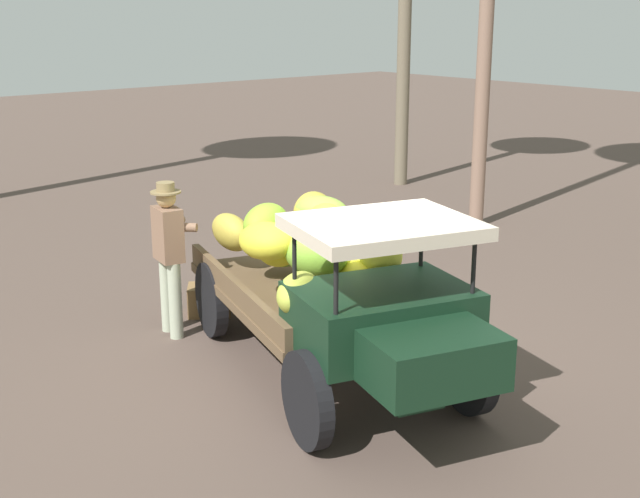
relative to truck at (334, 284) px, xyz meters
The scene contains 4 objects.
ground_plane 1.00m from the truck, 81.91° to the left, with size 60.00×60.00×0.00m, color brown.
truck is the anchor object (origin of this frame).
farmer 2.19m from the truck, 163.71° to the right, with size 0.52×0.49×1.78m.
wooden_crate 2.52m from the truck, behind, with size 0.52×0.38×0.36m, color olive.
Camera 1 is at (5.93, -5.44, 3.63)m, focal length 47.77 mm.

